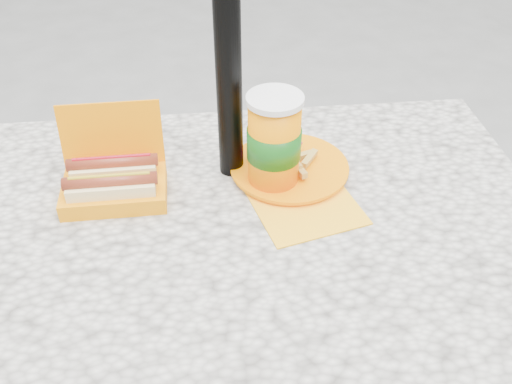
{
  "coord_description": "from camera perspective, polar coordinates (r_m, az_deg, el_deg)",
  "views": [
    {
      "loc": [
        -0.05,
        -0.81,
        1.46
      ],
      "look_at": [
        0.04,
        0.02,
        0.8
      ],
      "focal_mm": 40.0,
      "sensor_mm": 36.0,
      "label": 1
    }
  ],
  "objects": [
    {
      "name": "soda_cup",
      "position": [
        1.1,
        1.81,
        4.94
      ],
      "size": [
        0.11,
        0.11,
        0.2
      ],
      "rotation": [
        0.0,
        0.0,
        0.3
      ],
      "color": "#FF8300",
      "rests_on": "picnic_table"
    },
    {
      "name": "picnic_table",
      "position": [
        1.15,
        -1.72,
        -6.8
      ],
      "size": [
        1.2,
        0.8,
        0.75
      ],
      "color": "beige",
      "rests_on": "ground"
    },
    {
      "name": "umbrella_pole",
      "position": [
        1.04,
        -2.97,
        18.05
      ],
      "size": [
        0.05,
        0.05,
        2.2
      ],
      "primitive_type": "cylinder",
      "color": "black",
      "rests_on": "ground"
    },
    {
      "name": "hotdog_box",
      "position": [
        1.15,
        -14.04,
        1.12
      ],
      "size": [
        0.2,
        0.16,
        0.16
      ],
      "rotation": [
        0.0,
        0.0,
        0.02
      ],
      "color": "orange",
      "rests_on": "picnic_table"
    },
    {
      "name": "fries_plate",
      "position": [
        1.18,
        3.4,
        2.3
      ],
      "size": [
        0.25,
        0.35,
        0.05
      ],
      "rotation": [
        0.0,
        0.0,
        0.41
      ],
      "color": "#FFAF19",
      "rests_on": "picnic_table"
    }
  ]
}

